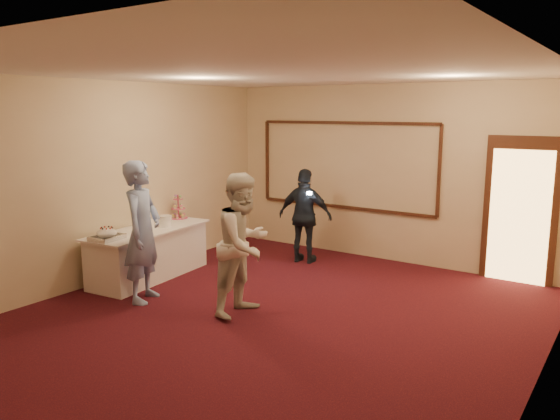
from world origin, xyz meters
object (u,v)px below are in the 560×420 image
object	(u,v)px
buffet_table	(149,253)
plate_stack_b	(165,221)
pavlova_tray	(107,235)
plate_stack_a	(148,223)
man	(143,232)
woman	(244,244)
cupcake_stand	(178,209)
guest	(305,216)
tart	(142,233)

from	to	relation	value
buffet_table	plate_stack_b	world-z (taller)	plate_stack_b
pavlova_tray	plate_stack_a	distance (m)	0.84
plate_stack_a	man	world-z (taller)	man
woman	buffet_table	bearing A→B (deg)	80.22
cupcake_stand	guest	bearing A→B (deg)	35.03
guest	plate_stack_a	bearing A→B (deg)	42.82
woman	guest	distance (m)	2.54
buffet_table	tart	size ratio (longest dim) A/B	8.43
cupcake_stand	woman	bearing A→B (deg)	-27.58
pavlova_tray	woman	bearing A→B (deg)	12.45
cupcake_stand	pavlova_tray	bearing A→B (deg)	-80.47
tart	man	size ratio (longest dim) A/B	0.13
plate_stack_a	plate_stack_b	distance (m)	0.28
plate_stack_a	man	distance (m)	1.08
plate_stack_a	woman	size ratio (longest dim) A/B	0.11
man	tart	bearing A→B (deg)	26.90
buffet_table	pavlova_tray	size ratio (longest dim) A/B	4.39
buffet_table	man	size ratio (longest dim) A/B	1.13
plate_stack_a	tart	distance (m)	0.41
guest	pavlova_tray	bearing A→B (deg)	52.85
pavlova_tray	man	size ratio (longest dim) A/B	0.26
pavlova_tray	plate_stack_b	bearing A→B (deg)	88.73
plate_stack_b	buffet_table	bearing A→B (deg)	-109.84
man	guest	size ratio (longest dim) A/B	1.19
buffet_table	man	distance (m)	1.20
plate_stack_a	guest	world-z (taller)	guest
tart	man	xyz separation A→B (m)	(0.52, -0.43, 0.16)
pavlova_tray	man	world-z (taller)	man
cupcake_stand	tart	bearing A→B (deg)	-70.30
plate_stack_a	woman	world-z (taller)	woman
buffet_table	woman	size ratio (longest dim) A/B	1.20
cupcake_stand	plate_stack_b	world-z (taller)	cupcake_stand
pavlova_tray	plate_stack_a	size ratio (longest dim) A/B	2.44
plate_stack_a	plate_stack_b	bearing A→B (deg)	66.75
pavlova_tray	cupcake_stand	bearing A→B (deg)	99.53
pavlova_tray	guest	xyz separation A→B (m)	(1.47, 2.92, -0.04)
plate_stack_b	pavlova_tray	bearing A→B (deg)	-91.27
pavlova_tray	guest	distance (m)	3.27
tart	cupcake_stand	bearing A→B (deg)	109.70
woman	guest	xyz separation A→B (m)	(-0.61, 2.46, -0.10)
pavlova_tray	cupcake_stand	size ratio (longest dim) A/B	1.12
buffet_table	plate_stack_a	xyz separation A→B (m)	(-0.01, 0.02, 0.47)
pavlova_tray	plate_stack_b	xyz separation A→B (m)	(0.02, 1.09, 0.01)
woman	cupcake_stand	bearing A→B (deg)	62.22
plate_stack_b	guest	size ratio (longest dim) A/B	0.13
pavlova_tray	plate_stack_b	world-z (taller)	plate_stack_b
guest	plate_stack_b	bearing A→B (deg)	41.25
buffet_table	plate_stack_b	bearing A→B (deg)	70.16
tart	pavlova_tray	bearing A→B (deg)	-105.82
woman	guest	bearing A→B (deg)	13.77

